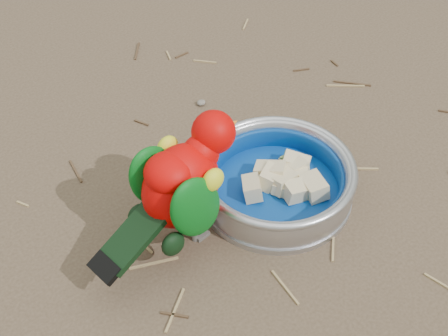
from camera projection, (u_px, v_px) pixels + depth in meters
ground at (248, 190)px, 0.94m from camera, size 60.00×60.00×0.00m
food_bowl at (275, 192)px, 0.93m from camera, size 0.23×0.23×0.02m
bowl_wall at (276, 177)px, 0.91m from camera, size 0.23×0.23×0.04m
fruit_wedges at (276, 181)px, 0.91m from camera, size 0.14×0.14×0.03m
lory_parrot at (184, 192)px, 0.81m from camera, size 0.24×0.14×0.18m
ground_debris at (213, 151)px, 1.00m from camera, size 0.90×0.80×0.01m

